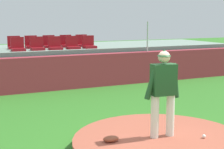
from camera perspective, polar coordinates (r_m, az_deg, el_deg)
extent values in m
cylinder|color=#A8513C|center=(6.77, 8.22, -11.61)|extent=(3.41, 3.41, 0.27)
cylinder|color=white|center=(6.63, 7.16, -7.00)|extent=(0.16, 0.16, 0.83)
cylinder|color=white|center=(6.79, 9.70, -6.69)|extent=(0.16, 0.16, 0.83)
cube|color=#1E4723|center=(6.55, 8.59, -0.84)|extent=(0.49, 0.29, 0.60)
cylinder|color=#1E4723|center=(6.44, 6.65, -1.28)|extent=(0.30, 0.13, 0.67)
cylinder|color=#1E4723|center=(6.67, 10.46, -1.01)|extent=(0.20, 0.12, 0.68)
sphere|color=beige|center=(6.48, 8.69, 2.91)|extent=(0.23, 0.23, 0.23)
cone|color=#1E4723|center=(6.48, 8.71, 3.62)|extent=(0.29, 0.29, 0.13)
sphere|color=white|center=(6.89, 15.09, -9.92)|extent=(0.07, 0.07, 0.07)
ellipsoid|color=brown|center=(6.47, -0.19, -10.69)|extent=(0.32, 0.22, 0.11)
cube|color=#9E2F3B|center=(12.46, -8.13, 0.35)|extent=(16.43, 0.40, 1.23)
cylinder|color=silver|center=(13.72, 5.95, 6.31)|extent=(0.06, 0.06, 1.20)
cube|color=gray|center=(14.68, -10.73, 1.92)|extent=(16.40, 3.76, 1.37)
cube|color=maroon|center=(12.94, -15.36, 4.02)|extent=(0.48, 0.44, 0.10)
cube|color=maroon|center=(13.09, -15.54, 5.18)|extent=(0.48, 0.08, 0.40)
cube|color=maroon|center=(13.09, -12.31, 4.20)|extent=(0.48, 0.44, 0.10)
cube|color=maroon|center=(13.24, -12.51, 5.34)|extent=(0.48, 0.08, 0.40)
cube|color=maroon|center=(13.21, -9.40, 4.34)|extent=(0.48, 0.44, 0.10)
cube|color=maroon|center=(13.37, -9.63, 5.47)|extent=(0.48, 0.08, 0.40)
cube|color=maroon|center=(13.43, -6.49, 4.48)|extent=(0.48, 0.44, 0.10)
cube|color=maroon|center=(13.58, -6.75, 5.59)|extent=(0.48, 0.08, 0.40)
cube|color=maroon|center=(13.65, -3.75, 4.60)|extent=(0.48, 0.44, 0.10)
cube|color=maroon|center=(13.80, -4.03, 5.69)|extent=(0.48, 0.08, 0.40)
cube|color=maroon|center=(13.83, -15.93, 4.32)|extent=(0.48, 0.44, 0.10)
cube|color=maroon|center=(13.98, -16.09, 5.40)|extent=(0.48, 0.08, 0.40)
cube|color=maroon|center=(13.96, -13.22, 4.48)|extent=(0.48, 0.44, 0.10)
cube|color=maroon|center=(14.11, -13.40, 5.54)|extent=(0.48, 0.08, 0.40)
cube|color=maroon|center=(14.08, -10.32, 4.62)|extent=(0.48, 0.44, 0.10)
cube|color=maroon|center=(14.24, -10.53, 5.67)|extent=(0.48, 0.08, 0.40)
cube|color=maroon|center=(14.26, -7.53, 4.75)|extent=(0.48, 0.44, 0.10)
cube|color=maroon|center=(14.41, -7.77, 5.79)|extent=(0.48, 0.08, 0.40)
cube|color=maroon|center=(14.49, -4.91, 4.87)|extent=(0.48, 0.44, 0.10)
cube|color=maroon|center=(14.64, -5.16, 5.89)|extent=(0.48, 0.08, 0.40)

